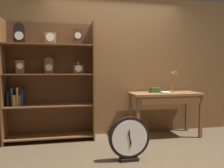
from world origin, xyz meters
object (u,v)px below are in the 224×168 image
Objects in this scene: workbench at (165,98)px; toolbox_small at (155,90)px; desk_lamp at (175,75)px; bookshelf at (48,80)px; round_clock_large at (129,139)px; open_repair_manual at (166,92)px.

workbench is 6.36× the size of toolbox_small.
toolbox_small is (-0.40, -0.04, -0.27)m from desk_lamp.
bookshelf is 10.16× the size of toolbox_small.
toolbox_small is at bearing -2.99° from bookshelf.
bookshelf is 4.48× the size of desk_lamp.
workbench is at bearing -5.04° from bookshelf.
toolbox_small reaches higher than round_clock_large.
workbench is at bearing 79.02° from open_repair_manual.
open_repair_manual is at bearing -7.19° from bookshelf.
open_repair_manual is at bearing -143.55° from desk_lamp.
round_clock_large is (-1.18, -1.03, -0.81)m from desk_lamp.
desk_lamp reaches higher than round_clock_large.
open_repair_manual is at bearing 42.46° from round_clock_large.
bookshelf is 9.25× the size of open_repair_manual.
desk_lamp is at bearing -1.54° from bookshelf.
toolbox_small is (-0.16, 0.08, 0.15)m from workbench.
workbench is 2.80× the size of desk_lamp.
toolbox_small is at bearing 51.94° from round_clock_large.
open_repair_manual is at bearing -49.24° from toolbox_small.
bookshelf is 3.43× the size of round_clock_large.
bookshelf reaches higher than desk_lamp.
bookshelf reaches higher than workbench.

